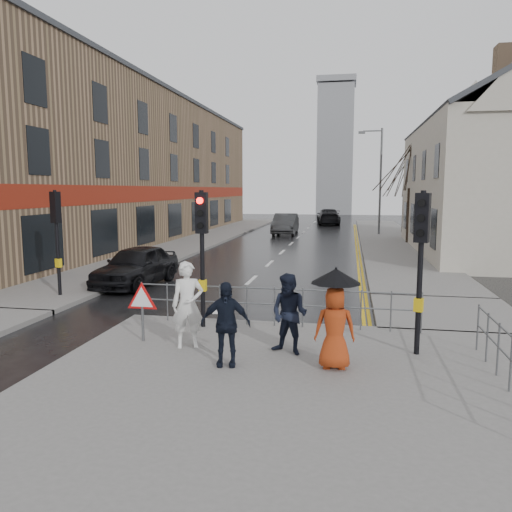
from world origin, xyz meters
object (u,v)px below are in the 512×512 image
at_px(pedestrian_b, 289,314).
at_px(car_mid, 285,224).
at_px(pedestrian_a, 188,305).
at_px(pedestrian_with_umbrella, 335,313).
at_px(pedestrian_d, 225,324).
at_px(car_parked, 136,266).

relative_size(pedestrian_b, car_mid, 0.34).
bearing_deg(pedestrian_a, pedestrian_with_umbrella, -33.35).
bearing_deg(pedestrian_a, car_mid, 72.75).
height_order(pedestrian_a, pedestrian_b, pedestrian_a).
xyz_separation_m(pedestrian_with_umbrella, pedestrian_d, (-2.09, -0.23, -0.26)).
xyz_separation_m(pedestrian_b, car_mid, (-3.84, 29.36, -0.16)).
relative_size(pedestrian_a, pedestrian_d, 1.13).
relative_size(pedestrian_a, pedestrian_b, 1.11).
relative_size(pedestrian_b, pedestrian_d, 1.02).
xyz_separation_m(pedestrian_a, pedestrian_b, (2.22, -0.03, -0.09)).
height_order(pedestrian_b, pedestrian_d, pedestrian_b).
relative_size(pedestrian_d, car_parked, 0.38).
relative_size(pedestrian_a, car_parked, 0.43).
bearing_deg(pedestrian_with_umbrella, car_mid, 99.07).
bearing_deg(car_mid, pedestrian_a, -87.73).
height_order(car_parked, car_mid, car_mid).
xyz_separation_m(pedestrian_a, car_parked, (-4.35, 7.06, -0.33)).
bearing_deg(car_parked, pedestrian_a, -53.57).
xyz_separation_m(pedestrian_with_umbrella, car_parked, (-7.53, 7.79, -0.48)).
bearing_deg(pedestrian_b, pedestrian_with_umbrella, -15.72).
height_order(pedestrian_b, car_parked, pedestrian_b).
height_order(pedestrian_a, car_parked, pedestrian_a).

